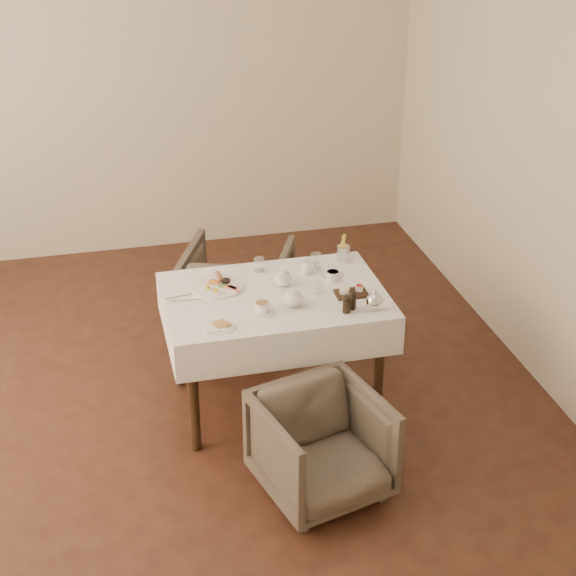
% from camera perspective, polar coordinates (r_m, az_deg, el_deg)
% --- Properties ---
extents(table, '(1.28, 0.88, 0.75)m').
position_cam_1_polar(table, '(5.15, -0.86, -1.54)').
color(table, black).
rests_on(table, ground).
extents(armchair_near, '(0.75, 0.77, 0.57)m').
position_cam_1_polar(armchair_near, '(4.67, 2.20, -10.20)').
color(armchair_near, '#453D32').
rests_on(armchair_near, ground).
extents(armchair_far, '(0.92, 0.93, 0.65)m').
position_cam_1_polar(armchair_far, '(6.05, -3.29, -0.23)').
color(armchair_far, '#453D32').
rests_on(armchair_far, ground).
extents(breakfast_plate, '(0.30, 0.30, 0.04)m').
position_cam_1_polar(breakfast_plate, '(5.18, -4.61, 0.14)').
color(breakfast_plate, white).
rests_on(breakfast_plate, table).
extents(side_plate, '(0.16, 0.16, 0.02)m').
position_cam_1_polar(side_plate, '(4.76, -4.50, -2.53)').
color(side_plate, white).
rests_on(side_plate, table).
extents(teapot_centre, '(0.18, 0.16, 0.12)m').
position_cam_1_polar(teapot_centre, '(5.16, -0.35, 0.72)').
color(teapot_centre, white).
rests_on(teapot_centre, table).
extents(teapot_front, '(0.18, 0.16, 0.12)m').
position_cam_1_polar(teapot_front, '(4.93, 0.30, -0.60)').
color(teapot_front, white).
rests_on(teapot_front, table).
extents(creamer, '(0.07, 0.07, 0.08)m').
position_cam_1_polar(creamer, '(5.31, 1.26, 1.36)').
color(creamer, white).
rests_on(creamer, table).
extents(teacup_near, '(0.13, 0.13, 0.06)m').
position_cam_1_polar(teacup_near, '(4.89, -1.67, -1.30)').
color(teacup_near, white).
rests_on(teacup_near, table).
extents(teacup_far, '(0.12, 0.12, 0.06)m').
position_cam_1_polar(teacup_far, '(5.24, 2.91, 0.76)').
color(teacup_far, white).
rests_on(teacup_far, table).
extents(glass_left, '(0.08, 0.08, 0.09)m').
position_cam_1_polar(glass_left, '(5.34, -1.88, 1.53)').
color(glass_left, silver).
rests_on(glass_left, table).
extents(glass_mid, '(0.07, 0.07, 0.09)m').
position_cam_1_polar(glass_mid, '(5.09, 1.99, 0.15)').
color(glass_mid, silver).
rests_on(glass_mid, table).
extents(glass_right, '(0.08, 0.08, 0.09)m').
position_cam_1_polar(glass_right, '(5.39, 1.81, 1.79)').
color(glass_right, silver).
rests_on(glass_right, table).
extents(condiment_board, '(0.19, 0.12, 0.05)m').
position_cam_1_polar(condiment_board, '(5.09, 4.08, -0.28)').
color(condiment_board, black).
rests_on(condiment_board, table).
extents(pepper_mill_left, '(0.07, 0.07, 0.11)m').
position_cam_1_polar(pepper_mill_left, '(4.89, 3.82, -1.00)').
color(pepper_mill_left, black).
rests_on(pepper_mill_left, table).
extents(pepper_mill_right, '(0.05, 0.05, 0.10)m').
position_cam_1_polar(pepper_mill_right, '(4.93, 4.18, -0.82)').
color(pepper_mill_right, black).
rests_on(pepper_mill_right, table).
extents(silver_pot, '(0.15, 0.13, 0.13)m').
position_cam_1_polar(silver_pot, '(4.92, 5.59, -0.79)').
color(silver_pot, white).
rests_on(silver_pot, table).
extents(fries_cup, '(0.08, 0.08, 0.17)m').
position_cam_1_polar(fries_cup, '(5.47, 3.60, 2.51)').
color(fries_cup, silver).
rests_on(fries_cup, table).
extents(cutlery_fork, '(0.19, 0.05, 0.00)m').
position_cam_1_polar(cutlery_fork, '(5.10, -6.88, -0.52)').
color(cutlery_fork, silver).
rests_on(cutlery_fork, table).
extents(cutlery_knife, '(0.19, 0.03, 0.00)m').
position_cam_1_polar(cutlery_knife, '(5.05, -6.64, -0.81)').
color(cutlery_knife, silver).
rests_on(cutlery_knife, table).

